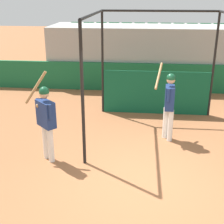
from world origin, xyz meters
name	(u,v)px	position (x,y,z in m)	size (l,w,h in m)	color
ground_plane	(143,183)	(0.00, 0.00, 0.00)	(60.00, 60.00, 0.00)	#935B38
outfield_wall	(145,77)	(0.00, 6.24, 0.54)	(24.00, 0.12, 1.08)	#196038
bleacher_section	(145,55)	(0.00, 7.51, 1.17)	(7.60, 2.40, 2.36)	#9E9E99
batting_cage	(158,78)	(0.34, 3.29, 1.31)	(3.34, 3.31, 3.10)	black
player_batter	(169,101)	(0.59, 2.09, 1.04)	(0.51, 0.86, 1.88)	white
player_waiting	(46,117)	(-2.14, 0.75, 1.04)	(0.77, 0.63, 1.98)	white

